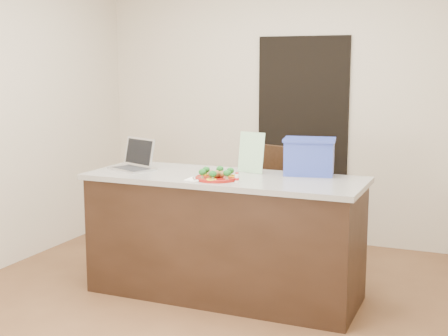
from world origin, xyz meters
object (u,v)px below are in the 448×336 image
at_px(napkin, 197,179).
at_px(laptop, 135,161).
at_px(island, 224,236).
at_px(yogurt_bottle, 237,178).
at_px(chair, 272,201).
at_px(blue_box, 309,156).
at_px(plate, 216,178).

relative_size(napkin, laptop, 0.36).
distance_m(island, yogurt_bottle, 0.55).
relative_size(napkin, chair, 0.14).
relative_size(napkin, yogurt_bottle, 2.14).
distance_m(napkin, blue_box, 0.86).
bearing_deg(chair, blue_box, -25.72).
height_order(island, chair, chair).
bearing_deg(blue_box, plate, -150.96).
distance_m(island, chair, 0.72).
xyz_separation_m(napkin, chair, (0.26, 0.91, -0.32)).
height_order(plate, yogurt_bottle, yogurt_bottle).
height_order(plate, blue_box, blue_box).
height_order(island, plate, plate).
distance_m(yogurt_bottle, chair, 0.95).
relative_size(napkin, blue_box, 0.35).
height_order(island, yogurt_bottle, yogurt_bottle).
relative_size(plate, blue_box, 0.72).
distance_m(plate, laptop, 0.80).
distance_m(island, napkin, 0.53).
distance_m(island, blue_box, 0.87).
relative_size(laptop, blue_box, 0.95).
xyz_separation_m(plate, laptop, (-0.77, 0.18, 0.05)).
height_order(yogurt_bottle, laptop, laptop).
xyz_separation_m(napkin, laptop, (-0.65, 0.24, 0.06)).
xyz_separation_m(plate, napkin, (-0.12, -0.06, -0.01)).
distance_m(plate, yogurt_bottle, 0.17).
bearing_deg(island, napkin, -116.59).
bearing_deg(laptop, napkin, 2.09).
relative_size(blue_box, chair, 0.40).
bearing_deg(laptop, plate, 8.95).
relative_size(yogurt_bottle, blue_box, 0.16).
relative_size(plate, napkin, 2.09).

